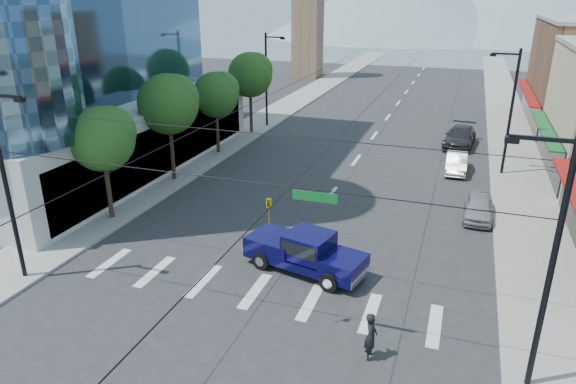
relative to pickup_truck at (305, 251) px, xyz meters
The scene contains 17 objects.
ground 4.35m from the pickup_truck, 108.25° to the right, with size 160.00×160.00×0.00m, color #28282B.
sidewalk_left 38.39m from the pickup_truck, 110.31° to the left, with size 4.00×120.00×0.15m, color gray.
sidewalk_right 37.56m from the pickup_truck, 73.48° to the left, with size 4.00×120.00×0.15m, color gray.
clock_tower 61.43m from the pickup_truck, 107.08° to the left, with size 4.80×4.80×20.40m.
mountain_right 157.31m from the pickup_truck, 83.17° to the left, with size 90.00×90.00×18.00m, color gray.
tree_near 13.17m from the pickup_truck, behind, with size 3.65×3.64×6.71m.
tree_midnear 16.03m from the pickup_truck, 143.73° to the left, with size 4.09×4.09×7.52m.
tree_midfar 20.69m from the pickup_truck, 127.60° to the left, with size 3.65×3.64×6.71m.
tree_far 26.60m from the pickup_truck, 118.22° to the left, with size 4.09×4.09×7.52m.
signal_rig 6.27m from the pickup_truck, 102.71° to the right, with size 21.80×0.20×9.00m.
lamp_pole_nw 28.89m from the pickup_truck, 114.76° to the left, with size 2.00×0.25×9.00m.
lamp_pole_ne 20.65m from the pickup_truck, 62.56° to the left, with size 2.00×0.25×9.00m.
pickup_truck is the anchor object (origin of this frame).
pedestrian 6.70m from the pickup_truck, 51.64° to the right, with size 0.68×0.45×1.86m, color black.
parked_car_near 12.11m from the pickup_truck, 49.63° to the left, with size 1.64×4.07×1.39m, color #A5A5AA.
parked_car_mid 18.72m from the pickup_truck, 70.40° to the left, with size 1.48×4.25×1.40m, color silver.
parked_car_far 25.66m from the pickup_truck, 75.84° to the left, with size 2.35×5.78×1.68m, color #292A2B.
Camera 1 is at (7.70, -16.71, 12.47)m, focal length 32.00 mm.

